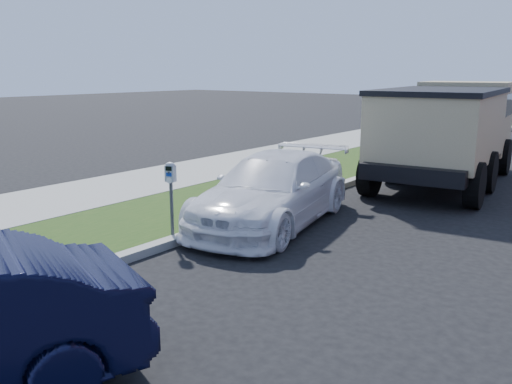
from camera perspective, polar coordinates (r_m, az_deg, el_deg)
The scene contains 5 objects.
ground at distance 8.49m, azimuth 3.37°, elevation -9.06°, with size 120.00×120.00×0.00m, color black.
streetside at distance 13.50m, azimuth -11.45°, elevation -0.74°, with size 6.12×50.00×0.15m.
parking_meter at distance 10.02m, azimuth -8.96°, elevation 0.96°, with size 0.22×0.18×1.39m.
white_wagon at distance 11.26m, azimuth 1.98°, elevation 0.27°, with size 2.03×4.99×1.45m, color white.
dump_truck at distance 16.38m, azimuth 19.64°, elevation 6.46°, with size 3.56×7.40×2.80m.
Camera 1 is at (4.44, -6.52, 3.14)m, focal length 38.00 mm.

